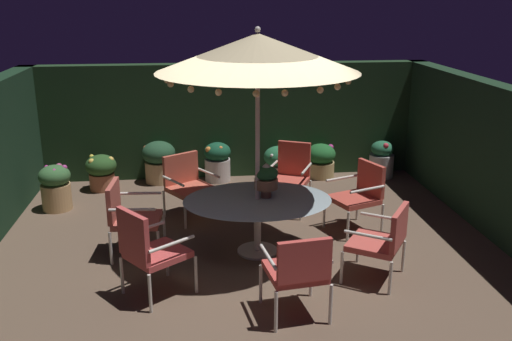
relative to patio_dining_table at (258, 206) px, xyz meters
name	(u,v)px	position (x,y,z in m)	size (l,w,h in m)	color
ground_plane	(251,263)	(-0.12, -0.29, -0.65)	(7.18, 7.61, 0.02)	brown
hedge_backdrop_rear	(230,120)	(-0.12, 3.36, 0.38)	(7.18, 0.30, 2.04)	#1D361D
patio_dining_table	(258,206)	(0.00, 0.00, 0.00)	(1.88, 1.46, 0.73)	silver
patio_umbrella	(258,53)	(0.00, 0.00, 1.90)	(2.41, 2.41, 2.84)	silver
centerpiece_planter	(266,178)	(0.11, 0.05, 0.35)	(0.30, 0.30, 0.44)	#8A674D
patio_chair_north	(148,248)	(-1.29, -0.99, -0.05)	(0.85, 0.84, 1.04)	silver
patio_chair_northeast	(298,269)	(0.23, -1.60, -0.07)	(0.68, 0.69, 0.95)	silver
patio_chair_east	(383,238)	(1.35, -0.90, -0.11)	(0.84, 0.86, 0.91)	silver
patio_chair_southeast	(360,192)	(1.51, 0.59, -0.08)	(0.79, 0.77, 0.96)	silver
patio_chair_south	(291,173)	(0.69, 1.48, -0.06)	(0.76, 0.79, 1.03)	silver
patio_chair_southwest	(188,182)	(-0.89, 1.36, -0.10)	(0.86, 0.85, 0.93)	silver
patio_chair_west	(129,213)	(-1.62, 0.12, -0.08)	(0.66, 0.66, 0.96)	silver
potted_plant_left_far	(56,186)	(-2.91, 1.86, -0.26)	(0.48, 0.48, 0.71)	tan
potted_plant_right_near	(159,160)	(-1.40, 3.04, -0.24)	(0.58, 0.58, 0.74)	tan
potted_plant_left_near	(279,163)	(0.71, 2.90, -0.31)	(0.53, 0.53, 0.62)	beige
potted_plant_back_left	(101,171)	(-2.35, 2.74, -0.30)	(0.52, 0.52, 0.61)	#9F5D3F
potted_plant_back_center	(381,159)	(2.61, 2.90, -0.31)	(0.44, 0.44, 0.67)	beige
potted_plant_front_corner	(217,161)	(-0.37, 3.01, -0.27)	(0.48, 0.48, 0.70)	beige
potted_plant_right_far	(321,160)	(1.50, 3.01, -0.32)	(0.53, 0.53, 0.62)	tan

